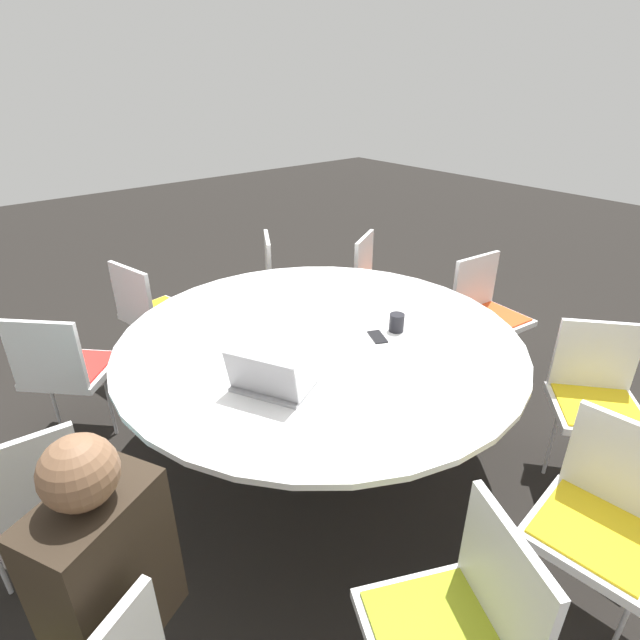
# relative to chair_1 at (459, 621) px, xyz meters

# --- Properties ---
(ground_plane) EXTENTS (16.00, 16.00, 0.00)m
(ground_plane) POSITION_rel_chair_1_xyz_m (-0.57, -1.35, -0.53)
(ground_plane) COLOR black
(conference_table) EXTENTS (2.14, 2.14, 0.76)m
(conference_table) POSITION_rel_chair_1_xyz_m (-0.57, -1.35, 0.13)
(conference_table) COLOR #B7B7BC
(conference_table) RESTS_ON ground_plane
(chair_1) EXTENTS (0.57, 0.58, 0.87)m
(chair_1) POSITION_rel_chair_1_xyz_m (0.00, 0.00, 0.00)
(chair_1) COLOR silver
(chair_1) RESTS_ON ground_plane
(chair_2) EXTENTS (0.46, 0.48, 0.87)m
(chair_2) POSITION_rel_chair_1_xyz_m (-0.78, 0.10, 0.00)
(chair_2) COLOR silver
(chair_2) RESTS_ON ground_plane
(chair_3) EXTENTS (0.60, 0.61, 0.87)m
(chair_3) POSITION_rel_chair_1_xyz_m (-1.57, -0.28, 0.00)
(chair_3) COLOR silver
(chair_3) RESTS_ON ground_plane
(chair_4) EXTENTS (0.48, 0.47, 0.87)m
(chair_4) POSITION_rel_chair_1_xyz_m (-2.03, -1.25, 0.00)
(chair_4) COLOR silver
(chair_4) RESTS_ON ground_plane
(chair_5) EXTENTS (0.59, 0.58, 0.87)m
(chair_5) POSITION_rel_chair_1_xyz_m (-1.82, -2.11, 0.00)
(chair_5) COLOR silver
(chair_5) RESTS_ON ground_plane
(chair_6) EXTENTS (0.59, 0.59, 0.87)m
(chair_6) POSITION_rel_chair_1_xyz_m (-1.27, -2.63, 0.00)
(chair_6) COLOR silver
(chair_6) RESTS_ON ground_plane
(chair_7) EXTENTS (0.50, 0.52, 0.87)m
(chair_7) POSITION_rel_chair_1_xyz_m (-0.19, -2.76, 0.00)
(chair_7) COLOR silver
(chair_7) RESTS_ON ground_plane
(chair_8) EXTENTS (0.61, 0.61, 0.87)m
(chair_8) POSITION_rel_chair_1_xyz_m (0.50, -2.34, 0.00)
(chair_8) COLOR silver
(chair_8) RESTS_ON ground_plane
(chair_9) EXTENTS (0.47, 0.46, 0.87)m
(chair_9) POSITION_rel_chair_1_xyz_m (0.89, -1.41, 0.00)
(chair_9) COLOR silver
(chair_9) RESTS_ON ground_plane
(person_0) EXTENTS (0.42, 0.36, 1.22)m
(person_0) POSITION_rel_chair_1_xyz_m (0.80, -0.68, 0.19)
(person_0) COLOR #2D2319
(person_0) RESTS_ON ground_plane
(laptop) EXTENTS (0.37, 0.41, 0.21)m
(laptop) POSITION_rel_chair_1_xyz_m (-0.06, -1.10, 0.28)
(laptop) COLOR #99999E
(laptop) RESTS_ON conference_table
(coffee_cup) EXTENTS (0.08, 0.08, 0.10)m
(coffee_cup) POSITION_rel_chair_1_xyz_m (-0.94, -1.13, 0.28)
(coffee_cup) COLOR black
(coffee_cup) RESTS_ON conference_table
(cell_phone) EXTENTS (0.12, 0.16, 0.01)m
(cell_phone) POSITION_rel_chair_1_xyz_m (-0.80, -1.14, 0.23)
(cell_phone) COLOR black
(cell_phone) RESTS_ON conference_table
(handbag) EXTENTS (0.36, 0.16, 0.28)m
(handbag) POSITION_rel_chair_1_xyz_m (-1.18, 0.12, -0.39)
(handbag) COLOR #513319
(handbag) RESTS_ON ground_plane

